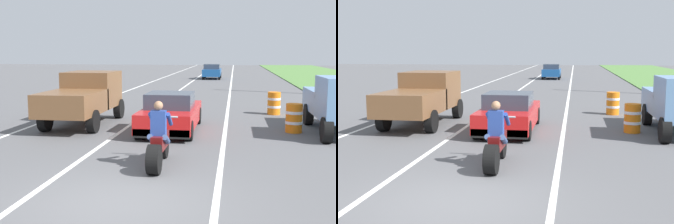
{
  "view_description": "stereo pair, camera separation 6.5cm",
  "coord_description": "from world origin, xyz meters",
  "views": [
    {
      "loc": [
        2.09,
        -7.46,
        2.79
      ],
      "look_at": [
        0.16,
        4.95,
        1.0
      ],
      "focal_mm": 45.74,
      "sensor_mm": 36.0,
      "label": 1
    },
    {
      "loc": [
        2.16,
        -7.45,
        2.79
      ],
      "look_at": [
        0.16,
        4.95,
        1.0
      ],
      "focal_mm": 45.74,
      "sensor_mm": 36.0,
      "label": 2
    }
  ],
  "objects": [
    {
      "name": "construction_barrel_mid",
      "position": [
        3.84,
        11.85,
        0.5
      ],
      "size": [
        0.58,
        0.58,
        1.0
      ],
      "color": "orange",
      "rests_on": "ground"
    },
    {
      "name": "ground_plane",
      "position": [
        0.0,
        0.0,
        0.0
      ],
      "size": [
        160.0,
        160.0,
        0.0
      ],
      "primitive_type": "plane",
      "color": "#565659"
    },
    {
      "name": "lane_stripe_left_solid",
      "position": [
        -5.4,
        20.0,
        0.0
      ],
      "size": [
        0.14,
        120.0,
        0.01
      ],
      "primitive_type": "cube",
      "color": "white",
      "rests_on": "ground"
    },
    {
      "name": "pickup_truck_left_lane_brown",
      "position": [
        -3.56,
        8.08,
        1.11
      ],
      "size": [
        2.02,
        4.8,
        1.98
      ],
      "color": "brown",
      "rests_on": "ground"
    },
    {
      "name": "distant_car_far_ahead",
      "position": [
        -0.19,
        36.16,
        0.77
      ],
      "size": [
        1.8,
        4.0,
        1.5
      ],
      "color": "#194C8C",
      "rests_on": "ground"
    },
    {
      "name": "sports_car_red",
      "position": [
        -0.09,
        7.2,
        0.63
      ],
      "size": [
        1.84,
        4.3,
        1.37
      ],
      "color": "red",
      "rests_on": "ground"
    },
    {
      "name": "construction_barrel_nearest",
      "position": [
        4.15,
        7.61,
        0.5
      ],
      "size": [
        0.58,
        0.58,
        1.0
      ],
      "color": "orange",
      "rests_on": "ground"
    },
    {
      "name": "lane_stripe_centre_dashed",
      "position": [
        -1.8,
        20.0,
        0.0
      ],
      "size": [
        0.14,
        120.0,
        0.01
      ],
      "primitive_type": "cube",
      "color": "white",
      "rests_on": "ground"
    },
    {
      "name": "motorcycle_with_rider",
      "position": [
        0.32,
        2.44,
        0.59
      ],
      "size": [
        0.7,
        2.21,
        1.62
      ],
      "color": "black",
      "rests_on": "ground"
    },
    {
      "name": "lane_stripe_right_solid",
      "position": [
        1.8,
        20.0,
        0.0
      ],
      "size": [
        0.14,
        120.0,
        0.01
      ],
      "primitive_type": "cube",
      "color": "white",
      "rests_on": "ground"
    }
  ]
}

